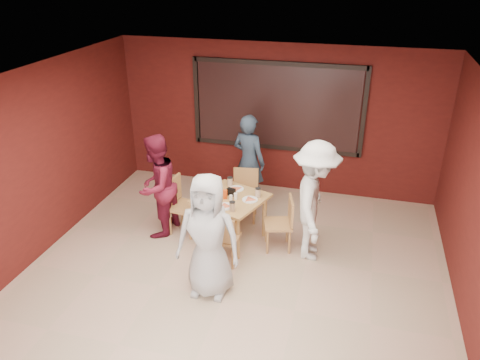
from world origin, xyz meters
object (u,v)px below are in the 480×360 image
(chair_front, at_px, (224,237))
(diner_front, at_px, (208,236))
(chair_right, at_px, (283,221))
(diner_left, at_px, (157,186))
(diner_back, at_px, (249,161))
(dining_table, at_px, (231,203))
(diner_right, at_px, (315,201))
(chair_left, at_px, (180,202))
(chair_back, at_px, (245,191))

(chair_front, xyz_separation_m, diner_front, (-0.01, -0.64, 0.40))
(chair_right, xyz_separation_m, diner_left, (-2.03, -0.07, 0.36))
(chair_front, bearing_deg, diner_back, 92.92)
(dining_table, bearing_deg, diner_back, 90.80)
(chair_front, height_order, diner_left, diner_left)
(diner_left, relative_size, diner_right, 0.92)
(diner_left, bearing_deg, chair_right, 99.01)
(chair_front, bearing_deg, diner_right, 25.44)
(diner_back, bearing_deg, chair_front, 112.67)
(chair_right, relative_size, diner_back, 0.50)
(dining_table, xyz_separation_m, diner_back, (-0.02, 1.20, 0.20))
(chair_right, bearing_deg, diner_front, -120.52)
(chair_front, distance_m, diner_front, 0.76)
(chair_left, relative_size, diner_left, 0.56)
(chair_left, bearing_deg, diner_left, -157.39)
(chair_left, distance_m, diner_right, 2.21)
(chair_front, bearing_deg, chair_back, 91.82)
(chair_left, xyz_separation_m, diner_left, (-0.33, -0.14, 0.32))
(chair_left, distance_m, diner_back, 1.48)
(dining_table, bearing_deg, diner_left, -175.04)
(chair_front, height_order, chair_right, chair_right)
(chair_left, bearing_deg, chair_front, -37.03)
(chair_left, relative_size, diner_back, 0.55)
(chair_front, relative_size, diner_back, 0.48)
(chair_right, xyz_separation_m, diner_right, (0.46, -0.07, 0.44))
(chair_right, height_order, diner_front, diner_front)
(chair_left, height_order, chair_right, chair_left)
(dining_table, relative_size, diner_right, 0.66)
(diner_back, relative_size, diner_left, 1.02)
(dining_table, bearing_deg, chair_back, 87.48)
(chair_left, bearing_deg, dining_table, -2.22)
(chair_back, height_order, diner_left, diner_left)
(chair_back, relative_size, chair_left, 0.93)
(chair_right, relative_size, diner_front, 0.49)
(chair_left, distance_m, diner_left, 0.48)
(diner_front, bearing_deg, chair_back, 89.30)
(chair_left, bearing_deg, diner_right, -3.58)
(diner_front, height_order, diner_right, diner_right)
(chair_right, bearing_deg, diner_back, 124.57)
(dining_table, distance_m, diner_left, 1.22)
(diner_left, bearing_deg, chair_left, 119.57)
(dining_table, distance_m, diner_back, 1.22)
(chair_left, bearing_deg, chair_back, 38.78)
(chair_back, xyz_separation_m, diner_right, (1.27, -0.86, 0.42))
(dining_table, height_order, diner_back, diner_back)
(diner_right, bearing_deg, diner_left, 85.56)
(diner_back, bearing_deg, dining_table, 110.55)
(chair_front, relative_size, chair_left, 0.88)
(chair_back, distance_m, diner_left, 1.55)
(chair_back, bearing_deg, diner_right, -34.23)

